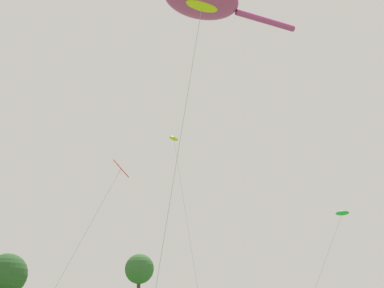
{
  "coord_description": "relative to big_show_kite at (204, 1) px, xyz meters",
  "views": [
    {
      "loc": [
        -8.99,
        -4.39,
        1.37
      ],
      "look_at": [
        1.18,
        12.18,
        9.24
      ],
      "focal_mm": 38.42,
      "sensor_mm": 36.0,
      "label": 1
    }
  ],
  "objects": [
    {
      "name": "big_show_kite",
      "position": [
        0.0,
        0.0,
        0.0
      ],
      "size": [
        9.26,
        4.05,
        19.48
      ],
      "rotation": [
        0.0,
        0.0,
        2.99
      ],
      "color": "#CC3899",
      "rests_on": "ground"
    },
    {
      "name": "small_kite_delta_white",
      "position": [
        9.21,
        -0.66,
        -12.28
      ],
      "size": [
        4.29,
        1.2,
        6.89
      ],
      "rotation": [
        0.0,
        0.0,
        -1.16
      ],
      "color": "green",
      "rests_on": "ground"
    },
    {
      "name": "small_kite_tiny_distant",
      "position": [
        -3.19,
        4.02,
        -10.48
      ],
      "size": [
        4.67,
        1.76,
        9.2
      ],
      "rotation": [
        0.0,
        0.0,
        -1.17
      ],
      "color": "red",
      "rests_on": "ground"
    },
    {
      "name": "small_kite_diamond_red",
      "position": [
        2.54,
        8.11,
        -5.9
      ],
      "size": [
        1.37,
        3.16,
        13.4
      ],
      "rotation": [
        0.0,
        0.0,
        0.48
      ],
      "color": "yellow",
      "rests_on": "ground"
    },
    {
      "name": "tree_shrub_far",
      "position": [
        18.81,
        48.96,
        -11.24
      ],
      "size": [
        4.86,
        4.86,
        10.2
      ],
      "color": "#513823",
      "rests_on": "ground"
    },
    {
      "name": "tree_broad_distant",
      "position": [
        -2.99,
        40.55,
        -13.56
      ],
      "size": [
        5.13,
        5.13,
        7.97
      ],
      "color": "#513823",
      "rests_on": "ground"
    }
  ]
}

